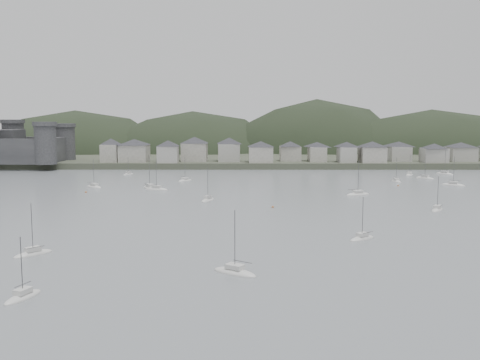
{
  "coord_description": "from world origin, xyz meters",
  "views": [
    {
      "loc": [
        0.47,
        -81.88,
        24.12
      ],
      "look_at": [
        0.0,
        75.0,
        6.0
      ],
      "focal_mm": 39.43,
      "sensor_mm": 36.0,
      "label": 1
    }
  ],
  "objects": [
    {
      "name": "ground",
      "position": [
        0.0,
        0.0,
        0.0
      ],
      "size": [
        900.0,
        900.0,
        0.0
      ],
      "primitive_type": "plane",
      "color": "slate",
      "rests_on": "ground"
    },
    {
      "name": "far_shore_land",
      "position": [
        0.0,
        295.0,
        1.5
      ],
      "size": [
        900.0,
        250.0,
        3.0
      ],
      "primitive_type": "cube",
      "color": "#383D2D",
      "rests_on": "ground"
    },
    {
      "name": "forested_ridge",
      "position": [
        4.83,
        269.4,
        -11.28
      ],
      "size": [
        851.55,
        103.94,
        102.57
      ],
      "color": "black",
      "rests_on": "ground"
    },
    {
      "name": "castle",
      "position": [
        -120.0,
        179.8,
        10.96
      ],
      "size": [
        66.0,
        43.0,
        20.0
      ],
      "color": "#303133",
      "rests_on": "far_shore_land"
    },
    {
      "name": "waterfront_town",
      "position": [
        50.59,
        183.34,
        8.66
      ],
      "size": [
        451.48,
        28.46,
        12.92
      ],
      "color": "gray",
      "rests_on": "far_shore_land"
    },
    {
      "name": "moored_fleet",
      "position": [
        5.12,
        72.72,
        0.18
      ],
      "size": [
        248.53,
        169.87,
        12.74
      ],
      "color": "silver",
      "rests_on": "ground"
    },
    {
      "name": "mooring_buoys",
      "position": [
        6.96,
        69.01,
        0.15
      ],
      "size": [
        169.21,
        81.73,
        0.7
      ],
      "color": "#B0693A",
      "rests_on": "ground"
    }
  ]
}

